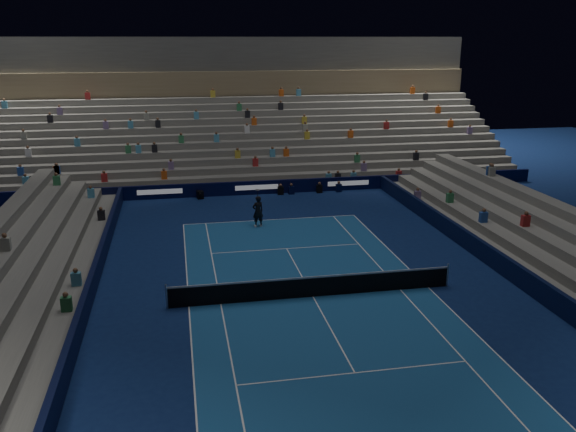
# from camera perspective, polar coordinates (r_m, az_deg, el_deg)

# --- Properties ---
(ground) EXTENTS (90.00, 90.00, 0.00)m
(ground) POSITION_cam_1_polar(r_m,az_deg,el_deg) (26.70, 2.42, -7.78)
(ground) COLOR #0C1D4D
(ground) RESTS_ON ground
(court_surface) EXTENTS (10.97, 23.77, 0.01)m
(court_surface) POSITION_cam_1_polar(r_m,az_deg,el_deg) (26.70, 2.42, -7.77)
(court_surface) COLOR #184C88
(court_surface) RESTS_ON ground
(sponsor_barrier_far) EXTENTS (44.00, 0.25, 1.00)m
(sponsor_barrier_far) POSITION_cam_1_polar(r_m,az_deg,el_deg) (43.80, -3.05, 2.76)
(sponsor_barrier_far) COLOR black
(sponsor_barrier_far) RESTS_ON ground
(sponsor_barrier_east) EXTENTS (0.25, 37.00, 1.00)m
(sponsor_barrier_east) POSITION_cam_1_polar(r_m,az_deg,el_deg) (30.09, 20.81, -4.99)
(sponsor_barrier_east) COLOR black
(sponsor_barrier_east) RESTS_ON ground
(sponsor_barrier_west) EXTENTS (0.25, 37.00, 1.00)m
(sponsor_barrier_west) POSITION_cam_1_polar(r_m,az_deg,el_deg) (26.21, -18.91, -8.02)
(sponsor_barrier_west) COLOR black
(sponsor_barrier_west) RESTS_ON ground
(grandstand_main) EXTENTS (44.00, 15.20, 11.20)m
(grandstand_main) POSITION_cam_1_polar(r_m,az_deg,el_deg) (52.41, -4.51, 8.26)
(grandstand_main) COLOR slate
(grandstand_main) RESTS_ON ground
(tennis_net) EXTENTS (12.90, 0.10, 1.10)m
(tennis_net) POSITION_cam_1_polar(r_m,az_deg,el_deg) (26.49, 2.44, -6.79)
(tennis_net) COLOR #B2B2B7
(tennis_net) RESTS_ON ground
(tennis_player) EXTENTS (0.81, 0.64, 1.94)m
(tennis_player) POSITION_cam_1_polar(r_m,az_deg,el_deg) (36.07, -2.92, 0.46)
(tennis_player) COLOR black
(tennis_player) RESTS_ON ground
(broadcast_camera) EXTENTS (0.52, 0.92, 0.56)m
(broadcast_camera) POSITION_cam_1_polar(r_m,az_deg,el_deg) (43.00, -8.47, 2.04)
(broadcast_camera) COLOR black
(broadcast_camera) RESTS_ON ground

